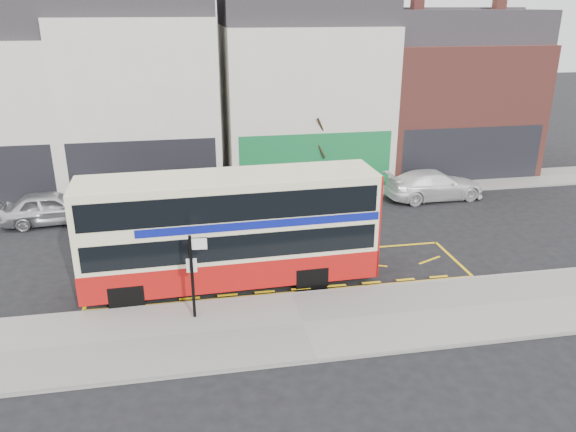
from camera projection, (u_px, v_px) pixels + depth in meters
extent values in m
plane|color=black|center=(289.00, 292.00, 19.93)|extent=(120.00, 120.00, 0.00)
cube|color=gray|center=(303.00, 324.00, 17.79)|extent=(40.00, 4.00, 0.15)
cube|color=gray|center=(291.00, 295.00, 19.56)|extent=(40.00, 0.15, 0.15)
cube|color=gray|center=(252.00, 194.00, 30.02)|extent=(50.00, 3.00, 0.15)
cube|color=beige|center=(143.00, 102.00, 31.21)|extent=(8.00, 8.00, 9.00)
cube|color=black|center=(144.00, 171.00, 28.58)|extent=(7.36, 0.06, 3.20)
cube|color=black|center=(145.00, 175.00, 28.67)|extent=(5.60, 0.04, 2.00)
cube|color=silver|center=(302.00, 101.00, 32.81)|extent=(9.00, 8.00, 8.50)
cube|color=#28262B|center=(302.00, 8.00, 30.99)|extent=(9.00, 7.20, 1.80)
cube|color=#126933|center=(316.00, 163.00, 30.09)|extent=(8.28, 0.06, 3.20)
cube|color=black|center=(316.00, 166.00, 30.18)|extent=(6.30, 0.04, 2.00)
cube|color=brown|center=(445.00, 105.00, 34.50)|extent=(9.00, 8.00, 7.50)
cube|color=#28262B|center=(452.00, 26.00, 32.86)|extent=(9.00, 7.20, 1.80)
cube|color=brown|center=(417.00, 2.00, 31.02)|extent=(0.60, 0.60, 1.20)
cube|color=brown|center=(500.00, 2.00, 31.85)|extent=(0.60, 0.60, 1.20)
cube|color=black|center=(472.00, 155.00, 31.60)|extent=(8.28, 0.06, 3.20)
cube|color=black|center=(471.00, 159.00, 31.69)|extent=(6.30, 0.04, 2.00)
cube|color=beige|center=(230.00, 228.00, 19.72)|extent=(10.35, 2.66, 3.79)
cube|color=#A40F0D|center=(232.00, 263.00, 20.21)|extent=(10.39, 2.70, 1.03)
cube|color=#A40F0D|center=(368.00, 217.00, 20.73)|extent=(0.13, 2.38, 3.79)
cube|color=black|center=(230.00, 234.00, 19.81)|extent=(9.94, 2.70, 0.89)
cube|color=black|center=(229.00, 197.00, 19.32)|extent=(9.94, 2.70, 0.94)
cube|color=navy|center=(256.00, 213.00, 19.73)|extent=(8.30, 2.64, 0.28)
cube|color=black|center=(79.00, 253.00, 18.89)|extent=(0.13, 2.15, 1.50)
cube|color=black|center=(73.00, 207.00, 18.31)|extent=(0.13, 2.15, 0.94)
cube|color=black|center=(76.00, 229.00, 18.58)|extent=(0.10, 1.64, 0.33)
cube|color=beige|center=(228.00, 177.00, 19.07)|extent=(10.35, 2.56, 0.11)
cylinder|color=black|center=(127.00, 296.00, 18.67)|extent=(0.94, 0.29, 0.94)
cylinder|color=black|center=(130.00, 269.00, 20.59)|extent=(0.94, 0.29, 0.94)
cylinder|color=black|center=(311.00, 278.00, 19.92)|extent=(0.94, 0.29, 0.94)
cylinder|color=black|center=(298.00, 254.00, 21.84)|extent=(0.94, 0.29, 0.94)
cube|color=black|center=(192.00, 277.00, 17.60)|extent=(0.10, 0.10, 2.82)
cube|color=white|center=(199.00, 244.00, 17.23)|extent=(0.51, 0.07, 0.41)
cube|color=white|center=(192.00, 266.00, 17.52)|extent=(0.33, 0.05, 0.47)
imported|color=silver|center=(52.00, 208.00, 25.95)|extent=(4.63, 2.22, 1.53)
imported|color=#383B3F|center=(184.00, 199.00, 27.13)|extent=(4.85, 2.98, 1.51)
imported|color=white|center=(434.00, 185.00, 29.26)|extent=(5.26, 2.37, 1.50)
cylinder|color=#302415|center=(317.00, 171.00, 30.97)|extent=(0.24, 0.24, 1.91)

